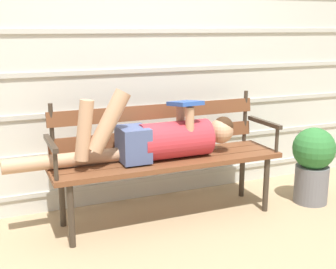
# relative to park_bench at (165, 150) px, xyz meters

# --- Properties ---
(ground_plane) EXTENTS (12.00, 12.00, 0.00)m
(ground_plane) POSITION_rel_park_bench_xyz_m (0.00, -0.19, -0.52)
(ground_plane) COLOR tan
(house_siding) EXTENTS (4.61, 0.08, 2.46)m
(house_siding) POSITION_rel_park_bench_xyz_m (0.00, 0.44, 0.72)
(house_siding) COLOR beige
(house_siding) RESTS_ON ground
(park_bench) EXTENTS (1.72, 0.46, 0.90)m
(park_bench) POSITION_rel_park_bench_xyz_m (0.00, 0.00, 0.00)
(park_bench) COLOR brown
(park_bench) RESTS_ON ground
(reclining_person) EXTENTS (1.69, 0.27, 0.55)m
(reclining_person) POSITION_rel_park_bench_xyz_m (-0.08, -0.07, 0.12)
(reclining_person) COLOR #B72D38
(potted_plant) EXTENTS (0.34, 0.34, 0.63)m
(potted_plant) POSITION_rel_park_bench_xyz_m (1.21, -0.23, -0.17)
(potted_plant) COLOR slate
(potted_plant) RESTS_ON ground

